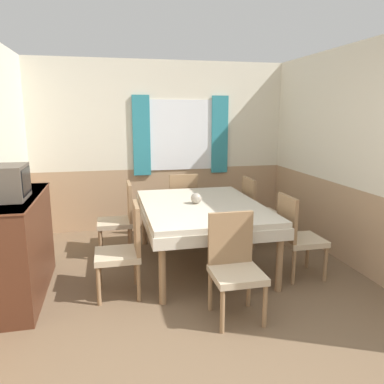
{
  "coord_description": "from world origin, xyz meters",
  "views": [
    {
      "loc": [
        -0.82,
        -2.0,
        1.81
      ],
      "look_at": [
        0.12,
        2.18,
        0.91
      ],
      "focal_mm": 35.0,
      "sensor_mm": 36.0,
      "label": 1
    }
  ],
  "objects_px": {
    "chair_left_near": "(124,247)",
    "vase": "(196,198)",
    "chair_head_near": "(235,263)",
    "tv": "(10,182)",
    "chair_head_window": "(182,202)",
    "dining_table": "(202,212)",
    "chair_left_far": "(120,217)",
    "sideboard": "(19,246)",
    "chair_right_near": "(297,234)",
    "chair_right_far": "(257,209)"
  },
  "relations": [
    {
      "from": "chair_right_near",
      "to": "tv",
      "type": "relative_size",
      "value": 2.14
    },
    {
      "from": "chair_right_far",
      "to": "chair_left_far",
      "type": "bearing_deg",
      "value": -90.0
    },
    {
      "from": "chair_left_near",
      "to": "sideboard",
      "type": "xyz_separation_m",
      "value": [
        -1.02,
        0.2,
        0.03
      ]
    },
    {
      "from": "chair_left_near",
      "to": "chair_head_window",
      "type": "bearing_deg",
      "value": -27.85
    },
    {
      "from": "chair_left_near",
      "to": "vase",
      "type": "height_order",
      "value": "chair_left_near"
    },
    {
      "from": "chair_left_near",
      "to": "tv",
      "type": "relative_size",
      "value": 2.14
    },
    {
      "from": "chair_right_near",
      "to": "chair_head_window",
      "type": "distance_m",
      "value": 2.02
    },
    {
      "from": "chair_head_near",
      "to": "tv",
      "type": "height_order",
      "value": "tv"
    },
    {
      "from": "dining_table",
      "to": "chair_head_near",
      "type": "height_order",
      "value": "chair_head_near"
    },
    {
      "from": "chair_right_near",
      "to": "chair_left_far",
      "type": "height_order",
      "value": "same"
    },
    {
      "from": "dining_table",
      "to": "sideboard",
      "type": "relative_size",
      "value": 1.37
    },
    {
      "from": "chair_head_near",
      "to": "tv",
      "type": "bearing_deg",
      "value": -19.65
    },
    {
      "from": "sideboard",
      "to": "tv",
      "type": "height_order",
      "value": "tv"
    },
    {
      "from": "sideboard",
      "to": "dining_table",
      "type": "bearing_deg",
      "value": 10.82
    },
    {
      "from": "chair_right_near",
      "to": "tv",
      "type": "height_order",
      "value": "tv"
    },
    {
      "from": "chair_right_far",
      "to": "chair_head_window",
      "type": "xyz_separation_m",
      "value": [
        -0.94,
        0.63,
        0.0
      ]
    },
    {
      "from": "chair_left_near",
      "to": "vase",
      "type": "distance_m",
      "value": 1.12
    },
    {
      "from": "chair_head_window",
      "to": "tv",
      "type": "relative_size",
      "value": 2.14
    },
    {
      "from": "chair_left_near",
      "to": "chair_head_near",
      "type": "bearing_deg",
      "value": -123.81
    },
    {
      "from": "chair_left_near",
      "to": "chair_left_far",
      "type": "distance_m",
      "value": 1.15
    },
    {
      "from": "dining_table",
      "to": "vase",
      "type": "relative_size",
      "value": 14.9
    },
    {
      "from": "chair_head_near",
      "to": "chair_left_far",
      "type": "bearing_deg",
      "value": -62.15
    },
    {
      "from": "tv",
      "to": "dining_table",
      "type": "bearing_deg",
      "value": 14.6
    },
    {
      "from": "sideboard",
      "to": "vase",
      "type": "relative_size",
      "value": 10.84
    },
    {
      "from": "chair_right_far",
      "to": "chair_head_near",
      "type": "relative_size",
      "value": 1.0
    },
    {
      "from": "chair_left_near",
      "to": "chair_right_far",
      "type": "bearing_deg",
      "value": -58.55
    },
    {
      "from": "chair_left_near",
      "to": "chair_left_far",
      "type": "relative_size",
      "value": 1.0
    },
    {
      "from": "chair_head_near",
      "to": "chair_left_far",
      "type": "height_order",
      "value": "same"
    },
    {
      "from": "chair_right_near",
      "to": "chair_head_window",
      "type": "relative_size",
      "value": 1.0
    },
    {
      "from": "dining_table",
      "to": "tv",
      "type": "distance_m",
      "value": 2.09
    },
    {
      "from": "chair_left_near",
      "to": "sideboard",
      "type": "bearing_deg",
      "value": 78.86
    },
    {
      "from": "chair_right_far",
      "to": "chair_left_near",
      "type": "distance_m",
      "value": 2.21
    },
    {
      "from": "chair_left_near",
      "to": "chair_head_near",
      "type": "xyz_separation_m",
      "value": [
        0.94,
        -0.63,
        0.0
      ]
    },
    {
      "from": "tv",
      "to": "chair_left_far",
      "type": "bearing_deg",
      "value": 46.99
    },
    {
      "from": "sideboard",
      "to": "tv",
      "type": "bearing_deg",
      "value": -86.59
    },
    {
      "from": "chair_left_near",
      "to": "tv",
      "type": "bearing_deg",
      "value": 86.21
    },
    {
      "from": "vase",
      "to": "chair_head_window",
      "type": "bearing_deg",
      "value": 87.04
    },
    {
      "from": "chair_left_far",
      "to": "tv",
      "type": "height_order",
      "value": "tv"
    },
    {
      "from": "tv",
      "to": "chair_right_far",
      "type": "bearing_deg",
      "value": 20.54
    },
    {
      "from": "chair_left_far",
      "to": "tv",
      "type": "bearing_deg",
      "value": 136.99
    },
    {
      "from": "sideboard",
      "to": "tv",
      "type": "relative_size",
      "value": 3.2
    },
    {
      "from": "chair_left_far",
      "to": "chair_head_near",
      "type": "bearing_deg",
      "value": -152.15
    },
    {
      "from": "chair_right_near",
      "to": "chair_left_far",
      "type": "xyz_separation_m",
      "value": [
        -1.88,
        1.15,
        0.0
      ]
    },
    {
      "from": "chair_head_near",
      "to": "sideboard",
      "type": "relative_size",
      "value": 0.67
    },
    {
      "from": "chair_head_near",
      "to": "tv",
      "type": "relative_size",
      "value": 2.14
    },
    {
      "from": "chair_right_near",
      "to": "chair_left_near",
      "type": "xyz_separation_m",
      "value": [
        -1.88,
        0.0,
        0.0
      ]
    },
    {
      "from": "dining_table",
      "to": "chair_head_window",
      "type": "height_order",
      "value": "chair_head_window"
    },
    {
      "from": "chair_left_far",
      "to": "sideboard",
      "type": "xyz_separation_m",
      "value": [
        -1.02,
        -0.95,
        0.03
      ]
    },
    {
      "from": "chair_left_far",
      "to": "tv",
      "type": "relative_size",
      "value": 2.14
    },
    {
      "from": "chair_right_near",
      "to": "chair_head_window",
      "type": "height_order",
      "value": "same"
    }
  ]
}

